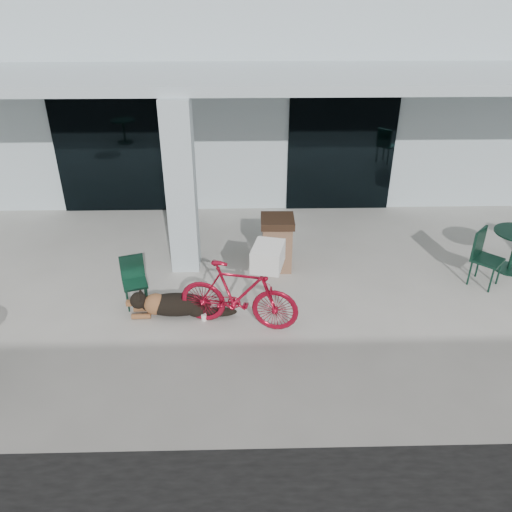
{
  "coord_description": "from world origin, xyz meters",
  "views": [
    {
      "loc": [
        -0.39,
        -5.96,
        4.75
      ],
      "look_at": [
        -0.22,
        0.83,
        1.0
      ],
      "focal_mm": 35.0,
      "sensor_mm": 36.0,
      "label": 1
    }
  ],
  "objects_px": {
    "dog": "(176,303)",
    "bicycle": "(238,295)",
    "cafe_chair_far_a": "(488,259)",
    "cafe_chair_near": "(135,283)",
    "trash_receptacle": "(277,243)"
  },
  "relations": [
    {
      "from": "dog",
      "to": "bicycle",
      "type": "bearing_deg",
      "value": -18.35
    },
    {
      "from": "dog",
      "to": "trash_receptacle",
      "type": "distance_m",
      "value": 2.29
    },
    {
      "from": "bicycle",
      "to": "trash_receptacle",
      "type": "xyz_separation_m",
      "value": [
        0.7,
        1.8,
        -0.05
      ]
    },
    {
      "from": "bicycle",
      "to": "cafe_chair_near",
      "type": "xyz_separation_m",
      "value": [
        -1.7,
        0.6,
        -0.13
      ]
    },
    {
      "from": "cafe_chair_far_a",
      "to": "cafe_chair_near",
      "type": "bearing_deg",
      "value": 138.69
    },
    {
      "from": "dog",
      "to": "cafe_chair_far_a",
      "type": "xyz_separation_m",
      "value": [
        5.34,
        0.8,
        0.29
      ]
    },
    {
      "from": "cafe_chair_near",
      "to": "dog",
      "type": "bearing_deg",
      "value": -41.35
    },
    {
      "from": "cafe_chair_far_a",
      "to": "bicycle",
      "type": "bearing_deg",
      "value": 148.19
    },
    {
      "from": "bicycle",
      "to": "dog",
      "type": "relative_size",
      "value": 1.43
    },
    {
      "from": "bicycle",
      "to": "cafe_chair_near",
      "type": "bearing_deg",
      "value": 83.99
    },
    {
      "from": "dog",
      "to": "trash_receptacle",
      "type": "height_order",
      "value": "trash_receptacle"
    },
    {
      "from": "bicycle",
      "to": "trash_receptacle",
      "type": "relative_size",
      "value": 1.82
    },
    {
      "from": "cafe_chair_near",
      "to": "cafe_chair_far_a",
      "type": "relative_size",
      "value": 0.84
    },
    {
      "from": "trash_receptacle",
      "to": "bicycle",
      "type": "bearing_deg",
      "value": -111.28
    },
    {
      "from": "dog",
      "to": "trash_receptacle",
      "type": "xyz_separation_m",
      "value": [
        1.71,
        1.5,
        0.29
      ]
    }
  ]
}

